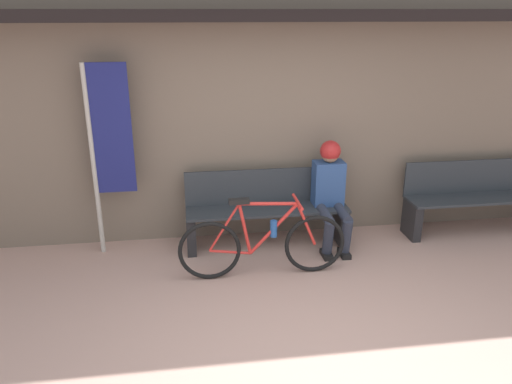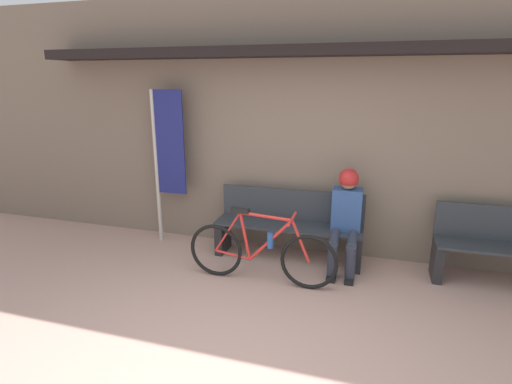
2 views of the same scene
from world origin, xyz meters
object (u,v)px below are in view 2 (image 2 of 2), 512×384
Objects in this scene: park_bench_near at (288,227)px; person_seated at (346,213)px; bicycle at (261,253)px; banner_pole at (166,151)px.

person_seated reaches higher than park_bench_near.
person_seated is (0.85, 0.60, 0.34)m from bicycle.
bicycle is (-0.15, -0.72, -0.06)m from park_bench_near.
person_seated is 2.46m from banner_pole.
banner_pole is (-1.69, 0.06, 0.86)m from park_bench_near.
person_seated is 0.59× the size of banner_pole.
person_seated reaches higher than bicycle.
banner_pole is (-2.39, 0.18, 0.58)m from person_seated.
person_seated is (0.70, -0.12, 0.28)m from park_bench_near.
bicycle is 0.82× the size of banner_pole.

